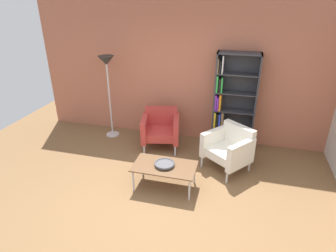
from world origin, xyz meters
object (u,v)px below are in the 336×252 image
(bookshelf_tall, at_px, (230,104))
(floor_lamp_torchiere, at_px, (107,71))
(coffee_table_low, at_px, (165,167))
(armchair_spare_guest, at_px, (229,147))
(armchair_by_bookshelf, at_px, (161,128))
(decorative_bowl, at_px, (164,164))

(bookshelf_tall, xyz_separation_m, floor_lamp_torchiere, (-2.47, -0.21, 0.55))
(coffee_table_low, xyz_separation_m, armchair_spare_guest, (0.95, 0.83, 0.05))
(armchair_by_bookshelf, distance_m, floor_lamp_torchiere, 1.58)
(bookshelf_tall, relative_size, decorative_bowl, 5.94)
(bookshelf_tall, distance_m, coffee_table_low, 1.99)
(bookshelf_tall, height_order, armchair_by_bookshelf, bookshelf_tall)
(bookshelf_tall, xyz_separation_m, decorative_bowl, (-0.86, -1.72, -0.46))
(armchair_by_bookshelf, relative_size, floor_lamp_torchiere, 0.48)
(coffee_table_low, distance_m, armchair_spare_guest, 1.26)
(armchair_by_bookshelf, relative_size, armchair_spare_guest, 0.88)
(coffee_table_low, xyz_separation_m, armchair_by_bookshelf, (-0.43, 1.28, 0.05))
(coffee_table_low, bearing_deg, bookshelf_tall, 63.27)
(armchair_by_bookshelf, bearing_deg, floor_lamp_torchiere, 156.54)
(bookshelf_tall, relative_size, armchair_by_bookshelf, 2.27)
(bookshelf_tall, distance_m, floor_lamp_torchiere, 2.54)
(coffee_table_low, relative_size, decorative_bowl, 3.12)
(floor_lamp_torchiere, bearing_deg, armchair_by_bookshelf, -10.91)
(coffee_table_low, distance_m, floor_lamp_torchiere, 2.45)
(armchair_spare_guest, xyz_separation_m, floor_lamp_torchiere, (-2.56, 0.68, 1.03))
(coffee_table_low, relative_size, armchair_spare_guest, 1.05)
(decorative_bowl, distance_m, armchair_spare_guest, 1.26)
(bookshelf_tall, bearing_deg, decorative_bowl, -116.73)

